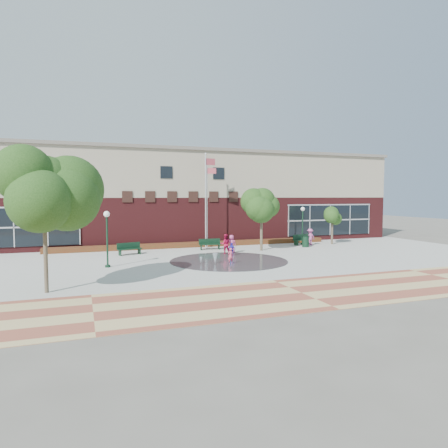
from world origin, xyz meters
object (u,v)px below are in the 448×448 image
object	(u,v)px
trash_can	(305,241)
tree_big_left	(43,186)
flagpole_right	(206,195)
bench_left	(130,251)
flagpole_left	(207,201)
child_splash	(230,256)

from	to	relation	value
trash_can	tree_big_left	distance (m)	23.90
trash_can	flagpole_right	bearing A→B (deg)	163.79
bench_left	trash_can	bearing A→B (deg)	-17.56
bench_left	tree_big_left	distance (m)	13.32
flagpole_left	trash_can	xyz separation A→B (m)	(8.51, -2.62, -3.66)
flagpole_left	tree_big_left	size ratio (longest dim) A/B	1.06
bench_left	trash_can	xyz separation A→B (m)	(15.64, -0.48, 0.23)
flagpole_left	child_splash	size ratio (longest dim) A/B	6.73
flagpole_right	tree_big_left	xyz separation A→B (m)	(-12.15, -13.35, 0.36)
bench_left	child_splash	distance (m)	8.99
flagpole_right	child_splash	xyz separation A→B (m)	(-0.98, -8.74, -4.18)
tree_big_left	trash_can	bearing A→B (deg)	27.48
flagpole_right	bench_left	xyz separation A→B (m)	(-6.97, -2.04, -4.42)
flagpole_right	trash_can	xyz separation A→B (m)	(8.67, -2.52, -4.20)
trash_can	child_splash	distance (m)	11.48
flagpole_left	tree_big_left	xyz separation A→B (m)	(-12.31, -13.45, 0.90)
trash_can	child_splash	bearing A→B (deg)	-147.22
flagpole_right	child_splash	distance (m)	9.73
flagpole_right	flagpole_left	bearing A→B (deg)	22.35
flagpole_left	flagpole_right	bearing A→B (deg)	-126.18
bench_left	flagpole_right	bearing A→B (deg)	0.51
flagpole_left	bench_left	bearing A→B (deg)	-142.49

